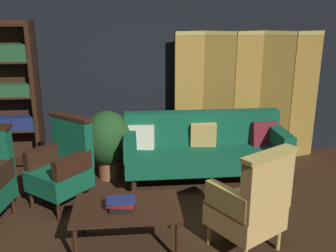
% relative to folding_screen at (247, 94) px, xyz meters
% --- Properties ---
extents(ground_plane, '(10.00, 10.00, 0.00)m').
position_rel_folding_screen_xyz_m(ground_plane, '(-1.31, -2.17, -0.99)').
color(ground_plane, '#331E11').
extents(back_wall, '(7.20, 0.10, 2.80)m').
position_rel_folding_screen_xyz_m(back_wall, '(-1.31, 0.28, 0.41)').
color(back_wall, black).
rests_on(back_wall, ground_plane).
extents(folding_screen, '(2.17, 0.27, 1.90)m').
position_rel_folding_screen_xyz_m(folding_screen, '(0.00, 0.00, 0.00)').
color(folding_screen, olive).
rests_on(folding_screen, ground_plane).
extents(bookshelf, '(0.90, 0.32, 2.05)m').
position_rel_folding_screen_xyz_m(bookshelf, '(-3.46, 0.03, 0.10)').
color(bookshelf, black).
rests_on(bookshelf, ground_plane).
extents(velvet_couch, '(2.12, 0.78, 0.88)m').
position_rel_folding_screen_xyz_m(velvet_couch, '(-0.76, -0.71, -0.53)').
color(velvet_couch, black).
rests_on(velvet_couch, ground_plane).
extents(coffee_table, '(1.00, 0.64, 0.42)m').
position_rel_folding_screen_xyz_m(coffee_table, '(-1.78, -2.18, -0.61)').
color(coffee_table, black).
rests_on(coffee_table, ground_plane).
extents(armchair_gilt_accent, '(0.79, 0.79, 1.04)m').
position_rel_folding_screen_xyz_m(armchair_gilt_accent, '(-0.64, -2.35, -0.50)').
color(armchair_gilt_accent, tan).
rests_on(armchair_gilt_accent, ground_plane).
extents(armchair_wing_left, '(0.81, 0.81, 1.04)m').
position_rel_folding_screen_xyz_m(armchair_wing_left, '(-2.51, -1.26, -0.50)').
color(armchair_wing_left, black).
rests_on(armchair_wing_left, ground_plane).
extents(potted_plant, '(0.64, 0.64, 0.93)m').
position_rel_folding_screen_xyz_m(potted_plant, '(-2.04, -0.57, -0.45)').
color(potted_plant, brown).
rests_on(potted_plant, ground_plane).
extents(book_black_cloth, '(0.20, 0.19, 0.04)m').
position_rel_folding_screen_xyz_m(book_black_cloth, '(-1.83, -2.22, -0.54)').
color(book_black_cloth, black).
rests_on(book_black_cloth, coffee_table).
extents(book_red_leather, '(0.28, 0.19, 0.03)m').
position_rel_folding_screen_xyz_m(book_red_leather, '(-1.83, -2.22, -0.51)').
color(book_red_leather, maroon).
rests_on(book_red_leather, book_black_cloth).
extents(book_navy_cloth, '(0.26, 0.14, 0.04)m').
position_rel_folding_screen_xyz_m(book_navy_cloth, '(-1.83, -2.22, -0.47)').
color(book_navy_cloth, navy).
rests_on(book_navy_cloth, book_red_leather).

